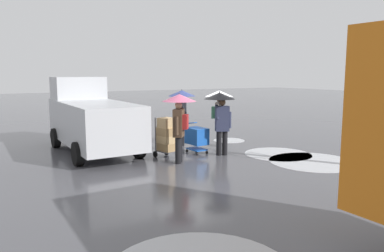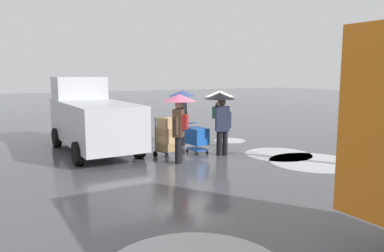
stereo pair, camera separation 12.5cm
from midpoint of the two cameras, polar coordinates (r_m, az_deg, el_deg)
name	(u,v)px [view 2 (the right image)]	position (r m, az deg, el deg)	size (l,w,h in m)	color
ground_plane	(191,148)	(13.75, 0.13, -3.35)	(90.00, 90.00, 0.00)	#4C4C51
slush_patch_near_cluster	(313,162)	(12.15, 18.46, -5.28)	(2.70, 2.70, 0.01)	silver
slush_patch_mid_street	(230,140)	(15.27, 6.11, -2.23)	(1.27, 1.27, 0.01)	silver
slush_patch_far_side	(278,154)	(12.98, 13.44, -4.24)	(2.25, 2.25, 0.01)	silver
cargo_van_parked_right	(92,118)	(13.45, -14.92, 1.21)	(2.33, 5.40, 2.60)	#B7BABF
shopping_cart_vendor	(197,137)	(12.71, 1.06, -1.69)	(0.62, 0.86, 1.02)	#1951B2
hand_dolly_boxes	(166,136)	(12.04, -3.68, -1.49)	(0.66, 0.80, 1.32)	#515156
pedestrian_pink_side	(182,104)	(13.95, -1.28, 3.40)	(1.04, 1.04, 2.15)	black
pedestrian_black_side	(221,109)	(12.30, 4.76, 2.67)	(1.04, 1.04, 2.15)	black
pedestrian_white_side	(179,112)	(11.23, -1.69, 2.18)	(1.04, 1.04, 2.15)	black
pedestrian_far_side	(219,105)	(13.82, 4.52, 3.27)	(1.04, 1.04, 2.15)	black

